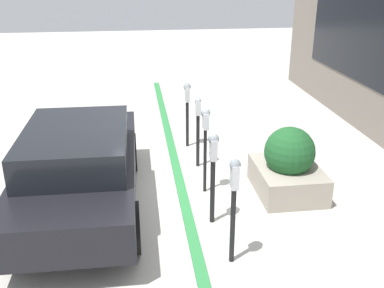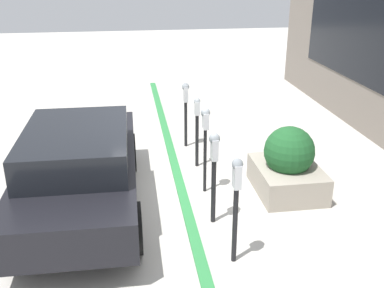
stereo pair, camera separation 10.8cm
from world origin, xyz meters
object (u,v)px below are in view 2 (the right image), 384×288
at_px(parking_meter_second, 214,162).
at_px(parking_meter_middle, 205,130).
at_px(parked_car_front, 80,166).
at_px(planter_box, 288,166).
at_px(parking_meter_nearest, 236,193).
at_px(parking_meter_farthest, 186,102).
at_px(parking_meter_fourth, 197,122).

distance_m(parking_meter_second, parking_meter_middle, 1.00).
distance_m(parking_meter_second, parked_car_front, 2.11).
bearing_deg(parking_meter_second, planter_box, -61.75).
xyz_separation_m(parking_meter_nearest, planter_box, (1.77, -1.35, -0.53)).
bearing_deg(parking_meter_middle, parking_meter_nearest, -178.78).
bearing_deg(parking_meter_second, parked_car_front, 71.41).
bearing_deg(parking_meter_farthest, parking_meter_nearest, -178.79).
bearing_deg(parking_meter_nearest, parking_meter_middle, 1.22).
bearing_deg(parking_meter_fourth, parking_meter_second, 177.87).
relative_size(parking_meter_fourth, parking_meter_farthest, 0.99).
distance_m(parking_meter_middle, parked_car_front, 2.09).
bearing_deg(planter_box, parking_meter_fourth, 47.19).
relative_size(parking_meter_farthest, planter_box, 1.04).
bearing_deg(parking_meter_nearest, parking_meter_farthest, 1.21).
height_order(parking_meter_nearest, planter_box, parking_meter_nearest).
bearing_deg(parking_meter_fourth, planter_box, -132.81).
height_order(parking_meter_nearest, parked_car_front, parking_meter_nearest).
bearing_deg(parking_meter_fourth, parking_meter_farthest, 4.08).
height_order(parking_meter_nearest, parking_meter_fourth, parking_meter_nearest).
bearing_deg(parked_car_front, planter_box, -87.65).
xyz_separation_m(parking_meter_second, planter_box, (0.77, -1.44, -0.52)).
height_order(parking_meter_middle, parked_car_front, parking_meter_middle).
relative_size(parking_meter_nearest, parking_meter_middle, 0.98).
bearing_deg(parking_meter_second, parking_meter_farthest, -0.02).
distance_m(parking_meter_nearest, parking_meter_farthest, 4.08).
bearing_deg(parking_meter_nearest, parking_meter_fourth, 0.22).
xyz_separation_m(planter_box, parked_car_front, (-0.11, 3.43, 0.28)).
height_order(parking_meter_second, parking_meter_farthest, parking_meter_second).
xyz_separation_m(parking_meter_nearest, parking_meter_fourth, (3.04, 0.01, -0.12)).
relative_size(parking_meter_nearest, parked_car_front, 0.35).
xyz_separation_m(parking_meter_middle, parked_car_front, (-0.32, 2.03, -0.37)).
relative_size(parking_meter_nearest, parking_meter_fourth, 1.08).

